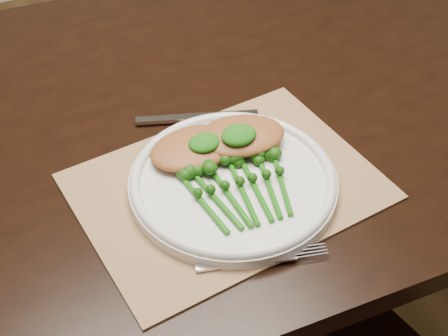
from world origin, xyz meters
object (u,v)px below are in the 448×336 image
chicken_fillet_left (194,148)px  broccolini_bundle (244,194)px  dining_table (201,247)px  dinner_plate (233,181)px  placemat (227,186)px

chicken_fillet_left → broccolini_bundle: 0.11m
dining_table → chicken_fillet_left: chicken_fillet_left is taller
dinner_plate → dining_table: bearing=79.3°
chicken_fillet_left → broccolini_bundle: size_ratio=0.79×
placemat → dinner_plate: (0.01, -0.01, 0.02)m
dining_table → placemat: placemat is taller
dining_table → dinner_plate: (-0.04, -0.21, 0.39)m
dining_table → dinner_plate: size_ratio=5.60×
dinner_plate → broccolini_bundle: bearing=-94.5°
dinner_plate → chicken_fillet_left: bearing=110.0°
chicken_fillet_left → broccolini_bundle: (0.02, -0.11, -0.01)m
dinner_plate → placemat: bearing=124.6°
placemat → chicken_fillet_left: chicken_fillet_left is taller
placemat → chicken_fillet_left: (-0.02, 0.06, 0.03)m
dining_table → chicken_fillet_left: bearing=-110.9°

